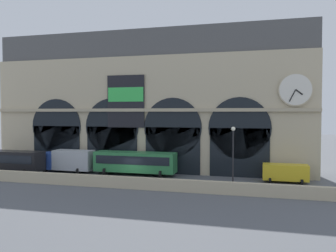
{
  "coord_description": "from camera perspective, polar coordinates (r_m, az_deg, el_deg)",
  "views": [
    {
      "loc": [
        15.72,
        -40.27,
        8.41
      ],
      "look_at": [
        3.8,
        5.0,
        6.53
      ],
      "focal_mm": 36.92,
      "sensor_mm": 36.0,
      "label": 1
    }
  ],
  "objects": [
    {
      "name": "street_lamp_quayside",
      "position": [
        36.45,
        10.69,
        -4.03
      ],
      "size": [
        0.44,
        0.44,
        6.9
      ],
      "color": "black",
      "rests_on": "ground"
    },
    {
      "name": "box_truck_midwest",
      "position": [
        50.35,
        -16.2,
        -5.45
      ],
      "size": [
        7.5,
        2.91,
        3.12
      ],
      "color": "#28479E",
      "rests_on": "ground"
    },
    {
      "name": "quay_parapet_wall",
      "position": [
        39.45,
        -9.16,
        -9.08
      ],
      "size": [
        90.0,
        0.7,
        1.28
      ],
      "primitive_type": "cube",
      "color": "#BCAD8C",
      "rests_on": "ground"
    },
    {
      "name": "station_building",
      "position": [
        50.29,
        -3.45,
        3.82
      ],
      "size": [
        46.2,
        5.38,
        20.07
      ],
      "color": "#BCAD8C",
      "rests_on": "ground"
    },
    {
      "name": "bus_west",
      "position": [
        52.64,
        -25.24,
        -5.15
      ],
      "size": [
        11.0,
        3.25,
        3.1
      ],
      "color": "black",
      "rests_on": "ground"
    },
    {
      "name": "ground_plane",
      "position": [
        44.04,
        -6.52,
        -8.72
      ],
      "size": [
        200.0,
        200.0,
        0.0
      ],
      "primitive_type": "plane",
      "color": "#54565B"
    },
    {
      "name": "van_east",
      "position": [
        43.73,
        18.79,
        -7.25
      ],
      "size": [
        5.2,
        2.48,
        2.2
      ],
      "color": "gold",
      "rests_on": "ground"
    },
    {
      "name": "bus_center",
      "position": [
        46.34,
        -5.47,
        -5.93
      ],
      "size": [
        11.0,
        3.25,
        3.1
      ],
      "color": "#2D7A42",
      "rests_on": "ground"
    }
  ]
}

